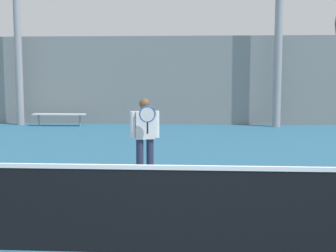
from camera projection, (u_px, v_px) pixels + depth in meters
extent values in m
cube|color=black|center=(174.00, 212.00, 5.20)|extent=(12.27, 0.03, 0.96)
cube|color=white|center=(174.00, 168.00, 5.15)|extent=(12.27, 0.04, 0.05)
cylinder|color=#282D47|center=(140.00, 159.00, 8.95)|extent=(0.14, 0.14, 0.77)
cylinder|color=#282D47|center=(150.00, 158.00, 9.00)|extent=(0.14, 0.14, 0.77)
cube|color=white|center=(145.00, 125.00, 8.90)|extent=(0.41, 0.30, 0.53)
cylinder|color=white|center=(133.00, 125.00, 8.85)|extent=(0.10, 0.10, 0.52)
cylinder|color=white|center=(157.00, 124.00, 8.95)|extent=(0.10, 0.10, 0.52)
sphere|color=brown|center=(145.00, 104.00, 8.86)|extent=(0.21, 0.21, 0.21)
cylinder|color=black|center=(147.00, 128.00, 8.63)|extent=(0.03, 0.03, 0.22)
torus|color=#28519E|center=(147.00, 114.00, 8.60)|extent=(0.31, 0.11, 0.31)
cylinder|color=silver|center=(147.00, 114.00, 8.60)|extent=(0.26, 0.08, 0.27)
cube|color=silver|center=(59.00, 114.00, 17.93)|extent=(2.02, 0.40, 0.04)
cylinder|color=gray|center=(39.00, 120.00, 18.01)|extent=(0.06, 0.06, 0.43)
cylinder|color=gray|center=(80.00, 121.00, 17.91)|extent=(0.06, 0.06, 0.43)
cylinder|color=#939399|center=(279.00, 2.00, 17.25)|extent=(0.30, 0.30, 9.27)
cube|color=gray|center=(191.00, 80.00, 18.42)|extent=(24.23, 0.06, 3.47)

